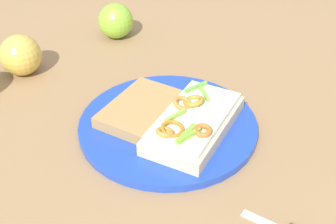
{
  "coord_description": "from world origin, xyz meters",
  "views": [
    {
      "loc": [
        -0.53,
        0.2,
        0.45
      ],
      "look_at": [
        0.0,
        0.0,
        0.03
      ],
      "focal_mm": 46.97,
      "sensor_mm": 36.0,
      "label": 1
    }
  ],
  "objects_px": {
    "plate": "(168,125)",
    "bread_slice_side": "(143,110)",
    "sandwich": "(194,122)",
    "apple_2": "(116,21)",
    "apple_0": "(21,55)"
  },
  "relations": [
    {
      "from": "sandwich",
      "to": "bread_slice_side",
      "type": "height_order",
      "value": "sandwich"
    },
    {
      "from": "sandwich",
      "to": "apple_0",
      "type": "distance_m",
      "value": 0.38
    },
    {
      "from": "plate",
      "to": "apple_0",
      "type": "relative_size",
      "value": 3.66
    },
    {
      "from": "sandwich",
      "to": "bread_slice_side",
      "type": "xyz_separation_m",
      "value": [
        0.07,
        0.06,
        -0.01
      ]
    },
    {
      "from": "sandwich",
      "to": "apple_0",
      "type": "height_order",
      "value": "apple_0"
    },
    {
      "from": "apple_0",
      "to": "apple_2",
      "type": "height_order",
      "value": "apple_0"
    },
    {
      "from": "apple_0",
      "to": "apple_2",
      "type": "distance_m",
      "value": 0.23
    },
    {
      "from": "bread_slice_side",
      "to": "plate",
      "type": "bearing_deg",
      "value": 92.9
    },
    {
      "from": "plate",
      "to": "sandwich",
      "type": "distance_m",
      "value": 0.05
    },
    {
      "from": "sandwich",
      "to": "apple_2",
      "type": "xyz_separation_m",
      "value": [
        0.39,
        0.02,
        0.01
      ]
    },
    {
      "from": "sandwich",
      "to": "apple_2",
      "type": "bearing_deg",
      "value": -129.09
    },
    {
      "from": "plate",
      "to": "bread_slice_side",
      "type": "bearing_deg",
      "value": 42.66
    },
    {
      "from": "sandwich",
      "to": "apple_2",
      "type": "height_order",
      "value": "apple_2"
    },
    {
      "from": "sandwich",
      "to": "apple_2",
      "type": "relative_size",
      "value": 2.65
    },
    {
      "from": "sandwich",
      "to": "bread_slice_side",
      "type": "bearing_deg",
      "value": -90.74
    }
  ]
}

